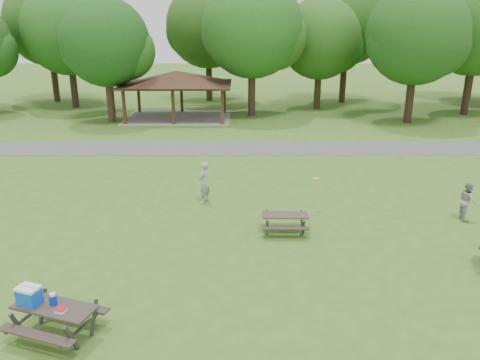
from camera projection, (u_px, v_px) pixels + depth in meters
name	position (u px, v px, depth m)	size (l,w,h in m)	color
ground	(210.00, 256.00, 15.37)	(160.00, 160.00, 0.00)	#38611B
asphalt_path	(223.00, 148.00, 28.65)	(120.00, 3.20, 0.02)	#49494C
pavilion	(177.00, 80.00, 37.16)	(8.60, 7.01, 3.76)	#391D14
tree_row_c	(69.00, 33.00, 40.82)	(8.19, 7.80, 10.67)	black
tree_row_d	(107.00, 45.00, 34.90)	(6.93, 6.60, 9.27)	#312215
tree_row_e	(253.00, 30.00, 36.97)	(8.40, 8.00, 11.02)	black
tree_row_f	(321.00, 41.00, 40.60)	(7.35, 7.00, 9.55)	#2F2015
tree_row_g	(418.00, 37.00, 34.29)	(7.77, 7.40, 10.25)	black
tree_row_h	(478.00, 27.00, 37.40)	(8.61, 8.20, 11.37)	black
tree_deep_a	(49.00, 26.00, 43.94)	(8.40, 8.00, 11.38)	#312016
tree_deep_b	(209.00, 28.00, 44.52)	(8.40, 8.00, 11.13)	black
tree_deep_c	(348.00, 22.00, 43.42)	(8.82, 8.40, 11.90)	black
tree_deep_d	(479.00, 27.00, 44.99)	(8.40, 8.00, 11.27)	#301E15
picnic_table_near	(47.00, 307.00, 11.21)	(2.42, 2.18, 1.39)	#2E2621
picnic_table_middle	(285.00, 219.00, 16.96)	(1.69, 1.38, 0.73)	#322B24
frisbee_in_flight	(316.00, 178.00, 18.86)	(0.28, 0.28, 0.02)	yellow
frisbee_thrower	(204.00, 182.00, 19.80)	(0.65, 0.42, 1.77)	#959597
frisbee_catcher	(467.00, 201.00, 18.05)	(0.75, 0.58, 1.53)	#99999C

